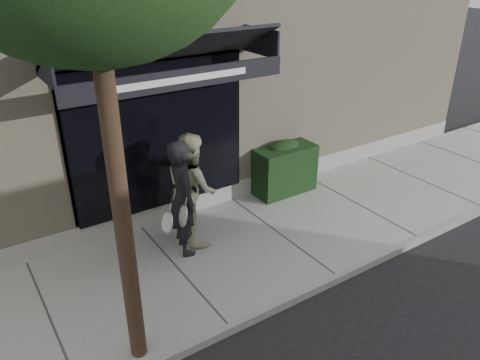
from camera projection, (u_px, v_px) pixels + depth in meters
ground at (277, 237)px, 8.54m from camera, size 80.00×80.00×0.00m
sidewalk at (277, 234)px, 8.52m from camera, size 20.00×3.00×0.12m
curb at (337, 278)px, 7.35m from camera, size 20.00×0.10×0.14m
building_facade at (153, 44)px, 11.06m from camera, size 14.30×8.04×5.64m
hedge at (283, 167)px, 9.74m from camera, size 1.30×0.70×1.14m
pedestrian_front at (183, 198)px, 7.56m from camera, size 0.84×0.92×1.98m
pedestrian_back at (192, 188)px, 7.91m from camera, size 0.82×1.01×1.95m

